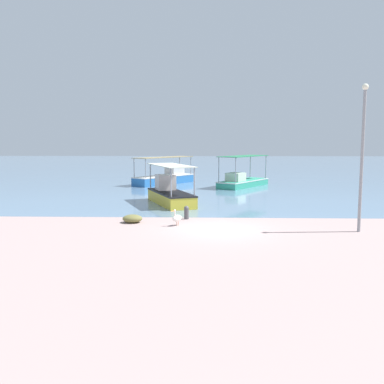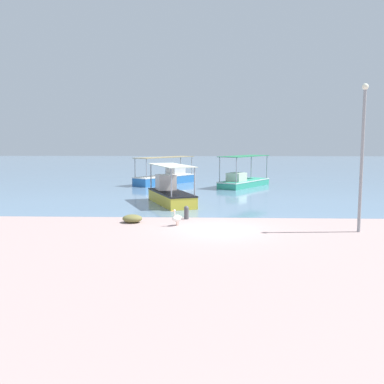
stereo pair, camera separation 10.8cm
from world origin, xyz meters
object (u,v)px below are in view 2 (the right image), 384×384
at_px(mooring_bollard, 186,212).
at_px(pelican, 177,218).
at_px(fishing_boat_near_left, 170,194).
at_px(lamp_post, 362,151).
at_px(net_pile, 132,219).
at_px(fishing_boat_far_left, 243,180).
at_px(fishing_boat_center, 166,177).

bearing_deg(mooring_bollard, pelican, -102.00).
distance_m(pelican, mooring_bollard, 1.77).
relative_size(fishing_boat_near_left, mooring_bollard, 8.15).
relative_size(lamp_post, net_pile, 6.61).
height_order(fishing_boat_far_left, mooring_bollard, fishing_boat_far_left).
height_order(pelican, net_pile, pelican).
distance_m(fishing_boat_center, pelican, 19.86).
relative_size(fishing_boat_near_left, pelican, 6.96).
bearing_deg(mooring_bollard, lamp_post, -19.95).
relative_size(pelican, lamp_post, 0.13).
distance_m(fishing_boat_far_left, net_pile, 17.93).
distance_m(fishing_boat_near_left, lamp_post, 12.49).
bearing_deg(pelican, fishing_boat_near_left, 97.33).
height_order(fishing_boat_center, mooring_bollard, fishing_boat_center).
relative_size(fishing_boat_far_left, net_pile, 6.38).
xyz_separation_m(fishing_boat_center, lamp_post, (10.49, -20.78, 2.91)).
bearing_deg(fishing_boat_far_left, mooring_bollard, -104.94).
bearing_deg(fishing_boat_far_left, fishing_boat_near_left, -117.99).
bearing_deg(pelican, lamp_post, -7.52).
bearing_deg(fishing_boat_center, mooring_bollard, -81.27).
bearing_deg(pelican, fishing_boat_far_left, 75.35).
bearing_deg(fishing_boat_center, fishing_boat_far_left, -19.21).
relative_size(pelican, net_pile, 0.83).
xyz_separation_m(fishing_boat_near_left, mooring_bollard, (1.28, -5.34, -0.28)).
height_order(fishing_boat_center, pelican, fishing_boat_center).
bearing_deg(net_pile, pelican, -17.41).
relative_size(fishing_boat_far_left, pelican, 7.71).
distance_m(fishing_boat_near_left, mooring_bollard, 5.50).
relative_size(fishing_boat_center, pelican, 8.00).
relative_size(fishing_boat_near_left, fishing_boat_far_left, 0.90).
bearing_deg(pelican, fishing_boat_center, 96.92).
bearing_deg(fishing_boat_center, lamp_post, -63.22).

